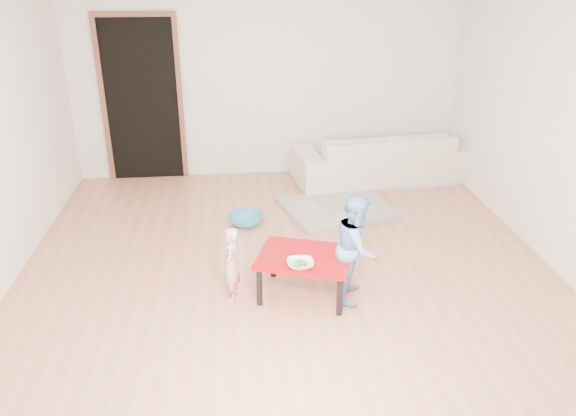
{
  "coord_description": "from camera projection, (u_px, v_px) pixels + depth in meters",
  "views": [
    {
      "loc": [
        -0.45,
        -4.75,
        2.68
      ],
      "look_at": [
        0.0,
        -0.2,
        0.65
      ],
      "focal_mm": 35.0,
      "sensor_mm": 36.0,
      "label": 1
    }
  ],
  "objects": [
    {
      "name": "doorway",
      "position": [
        142.0,
        101.0,
        7.14
      ],
      "size": [
        1.02,
        0.08,
        2.11
      ],
      "primitive_type": null,
      "color": "brown",
      "rests_on": "back_wall"
    },
    {
      "name": "broccoli",
      "position": [
        300.0,
        264.0,
        4.55
      ],
      "size": [
        0.12,
        0.12,
        0.06
      ],
      "primitive_type": null,
      "color": "#2D5919",
      "rests_on": "red_table"
    },
    {
      "name": "blanket",
      "position": [
        338.0,
        208.0,
        6.52
      ],
      "size": [
        1.4,
        1.27,
        0.06
      ],
      "primitive_type": null,
      "rotation": [
        0.0,
        0.0,
        0.28
      ],
      "color": "#9B9589",
      "rests_on": "floor"
    },
    {
      "name": "basin",
      "position": [
        246.0,
        220.0,
        6.16
      ],
      "size": [
        0.38,
        0.38,
        0.12
      ],
      "primitive_type": "imported",
      "color": "teal",
      "rests_on": "floor"
    },
    {
      "name": "back_wall",
      "position": [
        267.0,
        77.0,
        7.19
      ],
      "size": [
        5.0,
        0.02,
        2.6
      ],
      "primitive_type": "cube",
      "color": "silver",
      "rests_on": "floor"
    },
    {
      "name": "bowl",
      "position": [
        300.0,
        264.0,
        4.56
      ],
      "size": [
        0.22,
        0.22,
        0.05
      ],
      "primitive_type": "imported",
      "color": "white",
      "rests_on": "red_table"
    },
    {
      "name": "cushion",
      "position": [
        365.0,
        151.0,
        6.99
      ],
      "size": [
        0.53,
        0.49,
        0.12
      ],
      "primitive_type": "cube",
      "rotation": [
        0.0,
        0.0,
        0.21
      ],
      "color": "#CA5B16",
      "rests_on": "sofa"
    },
    {
      "name": "sofa",
      "position": [
        380.0,
        157.0,
        7.31
      ],
      "size": [
        2.32,
        1.15,
        0.65
      ],
      "primitive_type": "imported",
      "rotation": [
        0.0,
        0.0,
        3.27
      ],
      "color": "silver",
      "rests_on": "floor"
    },
    {
      "name": "red_table",
      "position": [
        305.0,
        275.0,
        4.83
      ],
      "size": [
        0.92,
        0.79,
        0.39
      ],
      "primitive_type": null,
      "rotation": [
        0.0,
        0.0,
        -0.32
      ],
      "color": "#9C080A",
      "rests_on": "floor"
    },
    {
      "name": "right_wall",
      "position": [
        557.0,
        124.0,
        5.14
      ],
      "size": [
        0.02,
        5.0,
        2.6
      ],
      "primitive_type": "cube",
      "color": "silver",
      "rests_on": "floor"
    },
    {
      "name": "floor",
      "position": [
        286.0,
        261.0,
        5.45
      ],
      "size": [
        5.0,
        5.0,
        0.01
      ],
      "primitive_type": "cube",
      "color": "#B8714F",
      "rests_on": "ground"
    },
    {
      "name": "child_pink",
      "position": [
        230.0,
        264.0,
        4.72
      ],
      "size": [
        0.17,
        0.25,
        0.66
      ],
      "primitive_type": "imported",
      "rotation": [
        0.0,
        0.0,
        -1.62
      ],
      "color": "#E96A7C",
      "rests_on": "floor"
    },
    {
      "name": "child_blue",
      "position": [
        357.0,
        247.0,
        4.7
      ],
      "size": [
        0.49,
        0.55,
        0.94
      ],
      "primitive_type": "imported",
      "rotation": [
        0.0,
        0.0,
        1.22
      ],
      "color": "#5789CA",
      "rests_on": "floor"
    }
  ]
}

